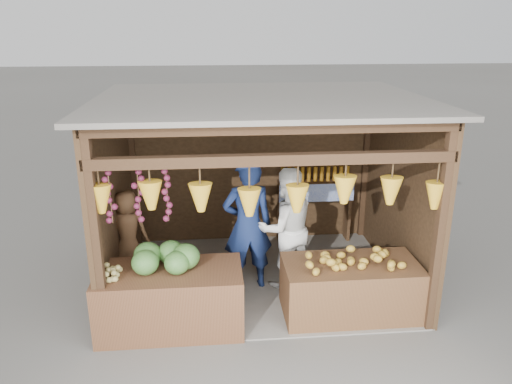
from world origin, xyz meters
The scene contains 12 objects.
ground centered at (0.00, 0.00, 0.00)m, with size 80.00×80.00×0.00m, color #514F49.
stall_structure centered at (-0.03, -0.04, 1.67)m, with size 4.30×3.30×2.66m.
back_shelf centered at (1.05, 1.28, 0.87)m, with size 1.25×0.32×1.32m.
counter_left centered at (-1.21, -1.11, 0.39)m, with size 1.74×0.85×0.77m, color #492B18.
counter_right centered at (1.05, -1.01, 0.36)m, with size 1.70×0.85×0.71m, color #4F301A.
stool centered at (-1.84, -0.04, 0.15)m, with size 0.31×0.31×0.29m, color black.
man_standing centered at (-0.20, -0.19, 0.94)m, with size 0.69×0.45×1.89m, color #14234E.
woman_standing centered at (0.34, -0.17, 0.87)m, with size 0.85×0.66×1.74m, color white.
vendor_seated centered at (-1.84, -0.04, 0.86)m, with size 0.56×0.36×1.15m, color brown.
melon_pile centered at (-1.20, -1.09, 0.93)m, with size 1.00×0.50×0.32m, color #134814, non-canonical shape.
tanfruit_pile centered at (-1.88, -1.21, 0.84)m, with size 0.34×0.40×0.13m, color #998647, non-canonical shape.
mango_pile centered at (1.05, -1.05, 0.82)m, with size 1.40×0.64×0.22m, color orange, non-canonical shape.
Camera 1 is at (-0.67, -6.51, 3.57)m, focal length 35.00 mm.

